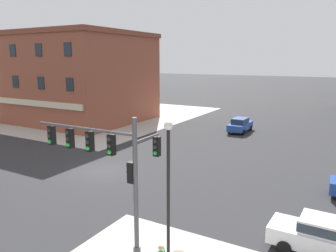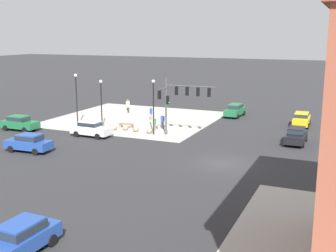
{
  "view_description": "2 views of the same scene",
  "coord_description": "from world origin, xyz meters",
  "px_view_note": "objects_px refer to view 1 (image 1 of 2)",
  "views": [
    {
      "loc": [
        16.41,
        -18.6,
        8.43
      ],
      "look_at": [
        4.49,
        2.26,
        3.59
      ],
      "focal_mm": 35.34,
      "sensor_mm": 36.0,
      "label": 1
    },
    {
      "loc": [
        -9.61,
        33.72,
        10.71
      ],
      "look_at": [
        3.69,
        3.18,
        3.57
      ],
      "focal_mm": 45.63,
      "sensor_mm": 36.0,
      "label": 2
    }
  ],
  "objects_px": {
    "traffic_signal_main": "(111,161)",
    "street_lamp_corner_near": "(168,176)",
    "car_main_southbound_far": "(240,124)",
    "car_cross_eastbound": "(323,235)"
  },
  "relations": [
    {
      "from": "street_lamp_corner_near",
      "to": "car_main_southbound_far",
      "type": "distance_m",
      "value": 26.83
    },
    {
      "from": "traffic_signal_main",
      "to": "car_main_southbound_far",
      "type": "distance_m",
      "value": 26.97
    },
    {
      "from": "traffic_signal_main",
      "to": "street_lamp_corner_near",
      "type": "height_order",
      "value": "traffic_signal_main"
    },
    {
      "from": "traffic_signal_main",
      "to": "car_main_southbound_far",
      "type": "height_order",
      "value": "traffic_signal_main"
    },
    {
      "from": "street_lamp_corner_near",
      "to": "traffic_signal_main",
      "type": "bearing_deg",
      "value": -169.53
    },
    {
      "from": "car_main_southbound_far",
      "to": "car_cross_eastbound",
      "type": "height_order",
      "value": "same"
    },
    {
      "from": "street_lamp_corner_near",
      "to": "car_main_southbound_far",
      "type": "bearing_deg",
      "value": 101.14
    },
    {
      "from": "street_lamp_corner_near",
      "to": "car_cross_eastbound",
      "type": "relative_size",
      "value": 1.35
    },
    {
      "from": "street_lamp_corner_near",
      "to": "car_cross_eastbound",
      "type": "height_order",
      "value": "street_lamp_corner_near"
    },
    {
      "from": "street_lamp_corner_near",
      "to": "car_main_southbound_far",
      "type": "xyz_separation_m",
      "value": [
        -5.16,
        26.18,
        -2.8
      ]
    }
  ]
}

